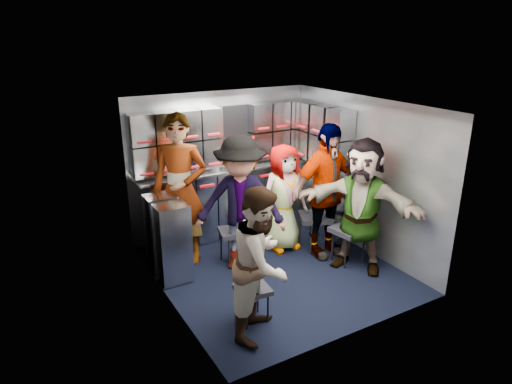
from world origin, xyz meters
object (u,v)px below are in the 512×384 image
attendant_standing (180,190)px  attendant_arc_e (361,206)px  jump_seat_mid_right (315,219)px  attendant_arc_c (283,198)px  jump_seat_near_right (349,232)px  jump_seat_near_left (253,291)px  jump_seat_center (276,216)px  attendant_arc_a (262,262)px  attendant_arc_d (325,191)px  attendant_arc_b (240,204)px  jump_seat_mid_left (234,233)px

attendant_standing → attendant_arc_e: (1.85, -1.32, -0.13)m
jump_seat_mid_right → attendant_arc_c: (-0.37, 0.25, 0.30)m
attendant_arc_c → jump_seat_near_right: bearing=-58.2°
jump_seat_near_left → jump_seat_center: size_ratio=0.85×
attendant_arc_a → attendant_standing: bearing=52.5°
attendant_standing → attendant_arc_d: size_ratio=1.08×
jump_seat_near_left → jump_seat_center: jump_seat_center is taller
attendant_standing → attendant_arc_a: attendant_standing is taller
jump_seat_mid_right → attendant_arc_e: attendant_arc_e is taller
jump_seat_near_right → attendant_arc_d: (-0.15, 0.35, 0.47)m
jump_seat_near_right → attendant_arc_c: (-0.51, 0.78, 0.31)m
attendant_arc_d → attendant_arc_e: (0.15, -0.53, -0.05)m
attendant_arc_b → attendant_arc_c: attendant_arc_b is taller
jump_seat_center → attendant_arc_c: size_ratio=0.31×
attendant_arc_d → attendant_arc_e: 0.55m
jump_seat_center → jump_seat_mid_left: bearing=-165.2°
attendant_arc_a → jump_seat_near_left: bearing=48.6°
jump_seat_near_right → attendant_arc_a: 1.89m
jump_seat_mid_right → attendant_standing: size_ratio=0.28×
attendant_arc_c → attendant_arc_e: size_ratio=0.87×
jump_seat_near_right → attendant_standing: attendant_standing is taller
attendant_arc_c → attendant_arc_e: attendant_arc_e is taller
attendant_arc_e → jump_seat_near_right: bearing=147.8°
jump_seat_near_right → attendant_arc_d: bearing=112.6°
jump_seat_mid_left → attendant_arc_c: (0.77, 0.02, 0.35)m
attendant_arc_b → attendant_arc_e: (1.28, -0.76, -0.01)m
attendant_arc_d → attendant_arc_c: bearing=128.2°
attendant_arc_a → attendant_arc_b: 1.35m
attendant_arc_b → attendant_arc_e: attendant_arc_b is taller
jump_seat_near_right → attendant_arc_e: attendant_arc_e is taller
jump_seat_mid_right → attendant_arc_c: size_ratio=0.37×
jump_seat_mid_left → jump_seat_near_left: bearing=-109.2°
jump_seat_center → attendant_arc_e: 1.33m
jump_seat_mid_right → attendant_arc_d: attendant_arc_d is taller
jump_seat_mid_left → jump_seat_mid_right: (1.14, -0.23, 0.05)m
jump_seat_mid_right → attendant_arc_c: bearing=145.8°
jump_seat_near_left → attendant_arc_d: 1.88m
attendant_arc_a → attendant_arc_c: attendant_arc_a is taller
jump_seat_mid_left → attendant_arc_e: bearing=-36.1°
attendant_arc_c → attendant_arc_a: bearing=-131.1°
jump_seat_near_left → attendant_arc_b: attendant_arc_b is taller
attendant_standing → jump_seat_mid_left: bearing=3.5°
jump_seat_center → attendant_arc_b: attendant_arc_b is taller
jump_seat_center → attendant_arc_b: bearing=-153.5°
jump_seat_mid_right → attendant_arc_c: attendant_arc_c is taller
jump_seat_center → attendant_arc_a: size_ratio=0.30×
jump_seat_mid_right → jump_seat_center: bearing=130.6°
jump_seat_mid_left → attendant_arc_a: size_ratio=0.29×
jump_seat_mid_right → jump_seat_near_right: 0.55m
attendant_arc_b → jump_seat_near_left: bearing=-77.2°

